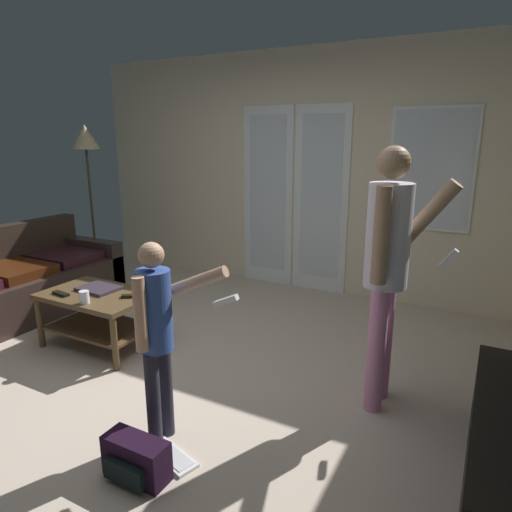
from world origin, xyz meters
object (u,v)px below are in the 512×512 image
at_px(dvd_remote_slim, 132,296).
at_px(leather_couch, 11,287).
at_px(cup_near_edge, 85,297).
at_px(tv_remote_black, 61,294).
at_px(floor_lamp, 86,146).
at_px(person_child, 158,327).
at_px(laptop_closed, 99,288).
at_px(person_adult, 388,258).
at_px(loose_keyboard, 166,451).
at_px(backpack, 135,459).
at_px(coffee_table, 99,307).

bearing_deg(dvd_remote_slim, leather_couch, 143.70).
distance_m(cup_near_edge, tv_remote_black, 0.33).
xyz_separation_m(leather_couch, floor_lamp, (-0.30, 1.35, 1.30)).
relative_size(person_child, laptop_closed, 3.62).
distance_m(leather_couch, laptop_closed, 1.24).
distance_m(person_adult, person_child, 1.42).
bearing_deg(dvd_remote_slim, tv_remote_black, 167.25).
xyz_separation_m(person_adult, dvd_remote_slim, (-1.93, -0.18, -0.51)).
height_order(person_adult, loose_keyboard, person_adult).
relative_size(person_adult, floor_lamp, 0.90).
height_order(backpack, dvd_remote_slim, dvd_remote_slim).
height_order(floor_lamp, backpack, floor_lamp).
height_order(leather_couch, backpack, leather_couch).
xyz_separation_m(person_adult, tv_remote_black, (-2.48, -0.41, -0.51)).
distance_m(laptop_closed, dvd_remote_slim, 0.37).
bearing_deg(floor_lamp, leather_couch, -77.36).
bearing_deg(laptop_closed, coffee_table, -49.48).
bearing_deg(person_adult, coffee_table, -173.96).
relative_size(backpack, loose_keyboard, 0.77).
bearing_deg(person_adult, laptop_closed, -175.62).
bearing_deg(floor_lamp, coffee_table, -42.27).
bearing_deg(dvd_remote_slim, person_child, -75.64).
bearing_deg(person_child, coffee_table, 149.88).
xyz_separation_m(person_child, cup_near_edge, (-1.16, 0.51, -0.20)).
relative_size(floor_lamp, laptop_closed, 5.66).
height_order(cup_near_edge, tv_remote_black, cup_near_edge).
height_order(leather_couch, dvd_remote_slim, leather_couch).
relative_size(cup_near_edge, dvd_remote_slim, 0.59).
height_order(leather_couch, person_child, person_child).
bearing_deg(leather_couch, cup_near_edge, -12.05).
xyz_separation_m(floor_lamp, loose_keyboard, (2.91, -2.24, -1.58)).
bearing_deg(leather_couch, dvd_remote_slim, -0.78).
distance_m(person_adult, floor_lamp, 4.05).
xyz_separation_m(loose_keyboard, laptop_closed, (-1.38, 0.88, 0.47)).
distance_m(person_child, floor_lamp, 3.67).
distance_m(floor_lamp, dvd_remote_slim, 2.60).
bearing_deg(person_child, loose_keyboard, -46.35).
relative_size(coffee_table, dvd_remote_slim, 5.33).
xyz_separation_m(person_adult, backpack, (-0.93, -1.27, -0.88)).
height_order(person_adult, tv_remote_black, person_adult).
xyz_separation_m(backpack, dvd_remote_slim, (-1.00, 1.09, 0.37)).
height_order(loose_keyboard, laptop_closed, laptop_closed).
bearing_deg(dvd_remote_slim, coffee_table, 154.17).
xyz_separation_m(person_child, dvd_remote_slim, (-0.93, 0.78, -0.23)).
relative_size(cup_near_edge, tv_remote_black, 0.59).
xyz_separation_m(floor_lamp, tv_remote_black, (1.35, -1.60, -1.12)).
bearing_deg(tv_remote_black, cup_near_edge, -0.59).
bearing_deg(backpack, leather_couch, 156.84).
xyz_separation_m(coffee_table, backpack, (1.32, -1.03, -0.23)).
xyz_separation_m(leather_couch, loose_keyboard, (2.61, -0.89, -0.28)).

